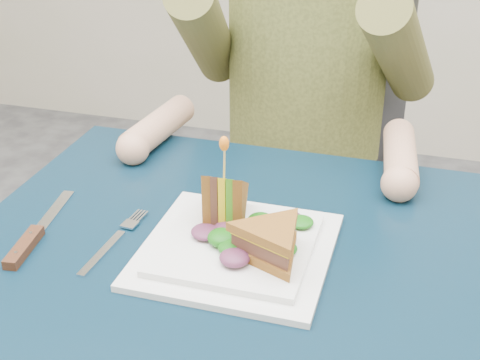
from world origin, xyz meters
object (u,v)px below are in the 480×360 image
(chair, at_px, (309,158))
(diner, at_px, (308,17))
(sandwich_upright, at_px, (225,202))
(fork, at_px, (112,242))
(table, at_px, (214,305))
(knife, at_px, (30,240))
(plate, at_px, (237,248))
(sandwich_flat, at_px, (271,242))

(chair, relative_size, diner, 1.25)
(sandwich_upright, height_order, fork, sandwich_upright)
(sandwich_upright, relative_size, fork, 0.71)
(chair, relative_size, sandwich_upright, 7.27)
(table, distance_m, knife, 0.28)
(plate, bearing_deg, sandwich_flat, -24.44)
(plate, relative_size, sandwich_upright, 2.03)
(plate, bearing_deg, table, -140.85)
(fork, bearing_deg, knife, -164.10)
(chair, xyz_separation_m, fork, (-0.15, -0.74, 0.19))
(sandwich_upright, xyz_separation_m, knife, (-0.26, -0.10, -0.05))
(plate, height_order, knife, plate)
(table, relative_size, plate, 2.88)
(fork, bearing_deg, sandwich_flat, 0.59)
(diner, bearing_deg, knife, -111.80)
(plate, height_order, sandwich_upright, sandwich_upright)
(chair, xyz_separation_m, plate, (0.03, -0.71, 0.20))
(chair, distance_m, fork, 0.78)
(table, height_order, diner, diner)
(table, height_order, plate, plate)
(chair, height_order, sandwich_flat, chair)
(table, bearing_deg, chair, 90.00)
(sandwich_upright, bearing_deg, knife, -158.11)
(table, height_order, knife, knife)
(chair, bearing_deg, sandwich_flat, -83.57)
(plate, xyz_separation_m, knife, (-0.29, -0.06, -0.00))
(knife, bearing_deg, chair, 71.13)
(chair, bearing_deg, table, -90.00)
(diner, bearing_deg, plate, -87.32)
(sandwich_flat, distance_m, fork, 0.24)
(table, relative_size, chair, 0.81)
(chair, distance_m, knife, 0.84)
(table, bearing_deg, sandwich_flat, -1.46)
(chair, height_order, knife, chair)
(knife, bearing_deg, sandwich_flat, 5.72)
(plate, bearing_deg, chair, 92.26)
(chair, height_order, fork, chair)
(chair, bearing_deg, plate, -87.74)
(chair, distance_m, sandwich_flat, 0.78)
(chair, relative_size, knife, 4.20)
(sandwich_flat, xyz_separation_m, sandwich_upright, (-0.09, 0.07, 0.01))
(table, height_order, chair, chair)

